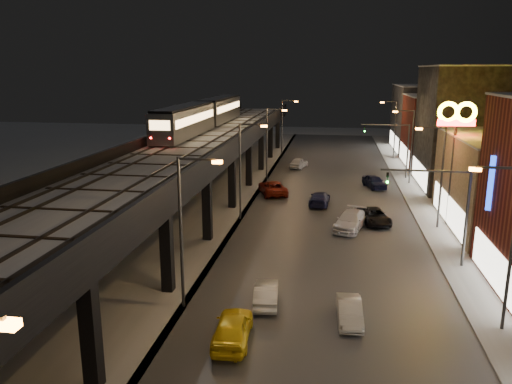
{
  "coord_description": "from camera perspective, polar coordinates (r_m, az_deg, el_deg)",
  "views": [
    {
      "loc": [
        7.76,
        -13.01,
        13.64
      ],
      "look_at": [
        2.24,
        21.79,
        5.0
      ],
      "focal_mm": 35.0,
      "sensor_mm": 36.0,
      "label": 1
    }
  ],
  "objects": [
    {
      "name": "car_far_white",
      "position": [
        71.29,
        4.91,
        3.3
      ],
      "size": [
        2.77,
        4.64,
        1.48
      ],
      "primitive_type": "imported",
      "rotation": [
        0.0,
        0.0,
        2.89
      ],
      "color": "silver",
      "rests_on": "ground"
    },
    {
      "name": "streetlight_right_1",
      "position": [
        28.76,
        26.82,
        -4.74
      ],
      "size": [
        2.56,
        0.28,
        9.0
      ],
      "color": "#38383A",
      "rests_on": "ground"
    },
    {
      "name": "viaduct_parapet_far",
      "position": [
        48.98,
        -12.84,
        5.47
      ],
      "size": [
        0.3,
        100.0,
        1.1
      ],
      "primitive_type": "cube",
      "color": "black",
      "rests_on": "elevated_viaduct"
    },
    {
      "name": "streetlight_left_2",
      "position": [
        45.54,
        -1.5,
        3.14
      ],
      "size": [
        2.57,
        0.28,
        9.0
      ],
      "color": "#38383A",
      "rests_on": "ground"
    },
    {
      "name": "streetlight_left_4",
      "position": [
        80.86,
        3.18,
        7.79
      ],
      "size": [
        2.57,
        0.28,
        9.0
      ],
      "color": "#38383A",
      "rests_on": "ground"
    },
    {
      "name": "traffic_light_rig_b",
      "position": [
        66.14,
        16.0,
        5.3
      ],
      "size": [
        6.1,
        0.34,
        7.0
      ],
      "color": "#38383A",
      "rests_on": "ground"
    },
    {
      "name": "car_mid_silver",
      "position": [
        55.9,
        1.93,
        0.46
      ],
      "size": [
        4.19,
        6.04,
        1.53
      ],
      "primitive_type": "imported",
      "rotation": [
        0.0,
        0.0,
        3.47
      ],
      "color": "maroon",
      "rests_on": "ground"
    },
    {
      "name": "car_onc_silver",
      "position": [
        28.82,
        10.64,
        -13.35
      ],
      "size": [
        1.5,
        3.78,
        1.22
      ],
      "primitive_type": "imported",
      "rotation": [
        0.0,
        0.0,
        0.05
      ],
      "color": "silver",
      "rests_on": "ground"
    },
    {
      "name": "viaduct_parapet_streetside",
      "position": [
        46.48,
        -2.78,
        5.36
      ],
      "size": [
        0.3,
        100.0,
        1.1
      ],
      "primitive_type": "cube",
      "color": "black",
      "rests_on": "elevated_viaduct"
    },
    {
      "name": "elevated_viaduct",
      "position": [
        47.59,
        -7.95,
        3.94
      ],
      "size": [
        9.0,
        100.0,
        6.3
      ],
      "color": "black",
      "rests_on": "ground"
    },
    {
      "name": "car_taxi",
      "position": [
        26.46,
        -2.7,
        -15.34
      ],
      "size": [
        2.08,
        4.61,
        1.54
      ],
      "primitive_type": "imported",
      "rotation": [
        0.0,
        0.0,
        3.2
      ],
      "color": "yellow",
      "rests_on": "ground"
    },
    {
      "name": "viaduct_trackbed",
      "position": [
        47.59,
        -7.94,
        4.88
      ],
      "size": [
        8.4,
        100.0,
        0.32
      ],
      "color": "#B2B7C1",
      "rests_on": "elevated_viaduct"
    },
    {
      "name": "streetlight_left_1",
      "position": [
        28.53,
        -8.1,
        -3.49
      ],
      "size": [
        2.57,
        0.28,
        9.0
      ],
      "color": "#38383A",
      "rests_on": "ground"
    },
    {
      "name": "car_onc_red",
      "position": [
        60.61,
        13.36,
        1.12
      ],
      "size": [
        3.06,
        4.75,
        1.51
      ],
      "primitive_type": "imported",
      "rotation": [
        0.0,
        0.0,
        0.32
      ],
      "color": "#111638",
      "rests_on": "ground"
    },
    {
      "name": "subway_train",
      "position": [
        63.73,
        -5.87,
        8.84
      ],
      "size": [
        2.73,
        33.26,
        3.26
      ],
      "color": "gray",
      "rests_on": "viaduct_trackbed"
    },
    {
      "name": "streetlight_right_2",
      "position": [
        45.69,
        20.18,
        2.33
      ],
      "size": [
        2.56,
        0.28,
        9.0
      ],
      "color": "#38383A",
      "rests_on": "ground"
    },
    {
      "name": "car_mid_dark",
      "position": [
        51.84,
        7.28,
        -0.8
      ],
      "size": [
        2.19,
        4.84,
        1.38
      ],
      "primitive_type": "imported",
      "rotation": [
        0.0,
        0.0,
        3.08
      ],
      "color": "#181C47",
      "rests_on": "ground"
    },
    {
      "name": "road_surface",
      "position": [
        49.9,
        8.38,
        -2.2
      ],
      "size": [
        17.0,
        120.0,
        0.06
      ],
      "primitive_type": "cube",
      "color": "#46474D",
      "rests_on": "ground"
    },
    {
      "name": "car_onc_dark",
      "position": [
        46.58,
        13.37,
        -2.77
      ],
      "size": [
        3.28,
        5.22,
        1.34
      ],
      "primitive_type": "imported",
      "rotation": [
        0.0,
        0.0,
        0.23
      ],
      "color": "black",
      "rests_on": "ground"
    },
    {
      "name": "car_onc_white",
      "position": [
        44.48,
        10.71,
        -3.3
      ],
      "size": [
        3.37,
        5.61,
        1.52
      ],
      "primitive_type": "imported",
      "rotation": [
        0.0,
        0.0,
        -0.25
      ],
      "color": "white",
      "rests_on": "ground"
    },
    {
      "name": "traffic_light_rig_a",
      "position": [
        37.07,
        21.3,
        -1.46
      ],
      "size": [
        6.1,
        0.34,
        7.0
      ],
      "color": "#38383A",
      "rests_on": "ground"
    },
    {
      "name": "under_viaduct_pavement",
      "position": [
        51.76,
        -6.74,
        -1.56
      ],
      "size": [
        11.0,
        120.0,
        0.06
      ],
      "primitive_type": "cube",
      "color": "#9FA1A8",
      "rests_on": "ground"
    },
    {
      "name": "building_e",
      "position": [
        77.22,
        21.23,
        6.48
      ],
      "size": [
        12.2,
        12.2,
        10.16
      ],
      "color": "#5D1F16",
      "rests_on": "ground"
    },
    {
      "name": "sidewalk_right",
      "position": [
        50.83,
        19.73,
        -2.54
      ],
      "size": [
        4.0,
        120.0,
        0.14
      ],
      "primitive_type": "cube",
      "color": "#9FA1A8",
      "rests_on": "ground"
    },
    {
      "name": "car_near_white",
      "position": [
        30.33,
        1.17,
        -11.58
      ],
      "size": [
        1.75,
        4.05,
        1.3
      ],
      "primitive_type": "imported",
      "rotation": [
        0.0,
        0.0,
        3.24
      ],
      "color": "silver",
      "rests_on": "ground"
    },
    {
      "name": "building_f",
      "position": [
        90.83,
        19.46,
        7.91
      ],
      "size": [
        12.2,
        16.2,
        11.16
      ],
      "color": "#37373A",
      "rests_on": "ground"
    },
    {
      "name": "building_d",
      "position": [
        63.47,
        23.95,
        6.67
      ],
      "size": [
        12.2,
        13.2,
        14.16
      ],
      "color": "black",
      "rests_on": "ground"
    },
    {
      "name": "streetlight_left_3",
      "position": [
        63.1,
        1.48,
        6.12
      ],
      "size": [
        2.57,
        0.28,
        9.0
      ],
      "color": "#38383A",
      "rests_on": "ground"
    },
    {
      "name": "streetlight_right_4",
      "position": [
        80.94,
        15.45,
        7.33
      ],
      "size": [
        2.56,
        0.28,
        9.0
      ],
      "color": "#38383A",
      "rests_on": "ground"
    },
    {
      "name": "sign_mcdonalds",
      "position": [
        46.39,
        21.9,
        7.21
      ],
      "size": [
        3.27,
        0.45,
        11.04
      ],
      "color": "#38383A",
      "rests_on": "ground"
    },
    {
      "name": "sign_carwash",
      "position": [
        35.95,
        26.15,
        -0.19
      ],
      "size": [
        1.6,
        0.35,
        8.29
      ],
      "color": "#38383A",
      "rests_on": "ground"
    },
    {
      "name": "streetlight_right_3",
      "position": [
        63.21,
        17.16,
        5.53
      ],
      "size": [
        2.56,
        0.28,
        9.0
      ],
      "color": "#38383A",
      "rests_on": "ground"
    }
  ]
}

